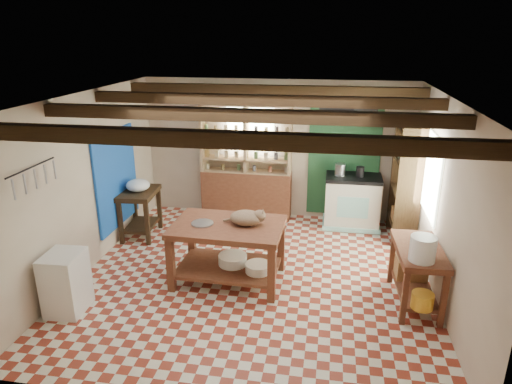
% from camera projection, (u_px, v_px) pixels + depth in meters
% --- Properties ---
extents(floor, '(5.00, 5.00, 0.02)m').
position_uv_depth(floor, '(255.00, 278.00, 6.68)').
color(floor, maroon).
rests_on(floor, ground).
extents(ceiling, '(5.00, 5.00, 0.02)m').
position_uv_depth(ceiling, '(254.00, 98.00, 5.82)').
color(ceiling, '#46464B').
rests_on(ceiling, wall_back).
extents(wall_back, '(5.00, 0.04, 2.60)m').
position_uv_depth(wall_back, '(277.00, 150.00, 8.58)').
color(wall_back, beige).
rests_on(wall_back, floor).
extents(wall_front, '(5.00, 0.04, 2.60)m').
position_uv_depth(wall_front, '(206.00, 289.00, 3.92)').
color(wall_front, beige).
rests_on(wall_front, floor).
extents(wall_left, '(0.04, 5.00, 2.60)m').
position_uv_depth(wall_left, '(86.00, 184.00, 6.64)').
color(wall_left, beige).
rests_on(wall_left, floor).
extents(wall_right, '(0.04, 5.00, 2.60)m').
position_uv_depth(wall_right, '(446.00, 204.00, 5.86)').
color(wall_right, beige).
rests_on(wall_right, floor).
extents(ceiling_beams, '(5.00, 3.80, 0.15)m').
position_uv_depth(ceiling_beams, '(254.00, 107.00, 5.86)').
color(ceiling_beams, '#352312').
rests_on(ceiling_beams, ceiling).
extents(blue_wall_patch, '(0.04, 1.40, 1.60)m').
position_uv_depth(blue_wall_patch, '(117.00, 179.00, 7.53)').
color(blue_wall_patch, blue).
rests_on(blue_wall_patch, wall_left).
extents(green_wall_patch, '(1.30, 0.04, 2.30)m').
position_uv_depth(green_wall_patch, '(344.00, 155.00, 8.37)').
color(green_wall_patch, '#1C4827').
rests_on(green_wall_patch, wall_back).
extents(window_back, '(0.90, 0.02, 0.80)m').
position_uv_depth(window_back, '(250.00, 128.00, 8.50)').
color(window_back, silver).
rests_on(window_back, wall_back).
extents(window_right, '(0.02, 1.30, 1.20)m').
position_uv_depth(window_right, '(430.00, 174.00, 6.76)').
color(window_right, silver).
rests_on(window_right, wall_right).
extents(utensil_rail, '(0.06, 0.90, 0.28)m').
position_uv_depth(utensil_rail, '(33.00, 177.00, 5.35)').
color(utensil_rail, black).
rests_on(utensil_rail, wall_left).
extents(pot_rack, '(0.86, 0.12, 0.36)m').
position_uv_depth(pot_rack, '(348.00, 108.00, 7.67)').
color(pot_rack, black).
rests_on(pot_rack, ceiling).
extents(shelving_unit, '(1.70, 0.34, 2.20)m').
position_uv_depth(shelving_unit, '(246.00, 161.00, 8.55)').
color(shelving_unit, tan).
rests_on(shelving_unit, floor).
extents(tall_rack, '(0.40, 0.86, 2.00)m').
position_uv_depth(tall_rack, '(406.00, 182.00, 7.67)').
color(tall_rack, '#352312').
rests_on(tall_rack, floor).
extents(work_table, '(1.56, 1.07, 0.87)m').
position_uv_depth(work_table, '(228.00, 253.00, 6.47)').
color(work_table, brown).
rests_on(work_table, floor).
extents(stove, '(0.99, 0.67, 0.96)m').
position_uv_depth(stove, '(352.00, 201.00, 8.30)').
color(stove, beige).
rests_on(stove, floor).
extents(prep_table, '(0.63, 0.86, 0.83)m').
position_uv_depth(prep_table, '(141.00, 213.00, 7.91)').
color(prep_table, '#352312').
rests_on(prep_table, floor).
extents(white_cabinet, '(0.46, 0.55, 0.79)m').
position_uv_depth(white_cabinet, '(66.00, 283.00, 5.76)').
color(white_cabinet, white).
rests_on(white_cabinet, floor).
extents(right_counter, '(0.60, 1.14, 0.80)m').
position_uv_depth(right_counter, '(416.00, 275.00, 5.92)').
color(right_counter, brown).
rests_on(right_counter, floor).
extents(cat, '(0.49, 0.40, 0.20)m').
position_uv_depth(cat, '(246.00, 218.00, 6.29)').
color(cat, '#9C7A5B').
rests_on(cat, work_table).
extents(steel_tray, '(0.32, 0.32, 0.02)m').
position_uv_depth(steel_tray, '(202.00, 223.00, 6.34)').
color(steel_tray, '#A2A2AA').
rests_on(steel_tray, work_table).
extents(basin_large, '(0.42, 0.42, 0.14)m').
position_uv_depth(basin_large, '(233.00, 260.00, 6.55)').
color(basin_large, white).
rests_on(basin_large, work_table).
extents(basin_small, '(0.37, 0.37, 0.12)m').
position_uv_depth(basin_small, '(258.00, 268.00, 6.34)').
color(basin_small, white).
rests_on(basin_small, work_table).
extents(kettle_left, '(0.19, 0.19, 0.21)m').
position_uv_depth(kettle_left, '(340.00, 170.00, 8.14)').
color(kettle_left, '#A2A2AA').
rests_on(kettle_left, stove).
extents(kettle_right, '(0.14, 0.14, 0.18)m').
position_uv_depth(kettle_right, '(360.00, 171.00, 8.09)').
color(kettle_right, black).
rests_on(kettle_right, stove).
extents(enamel_bowl, '(0.44, 0.44, 0.20)m').
position_uv_depth(enamel_bowl, '(138.00, 185.00, 7.74)').
color(enamel_bowl, white).
rests_on(enamel_bowl, prep_table).
extents(white_bucket, '(0.32, 0.32, 0.31)m').
position_uv_depth(white_bucket, '(423.00, 249.00, 5.42)').
color(white_bucket, white).
rests_on(white_bucket, right_counter).
extents(wicker_basket, '(0.41, 0.34, 0.28)m').
position_uv_depth(wicker_basket, '(411.00, 267.00, 6.22)').
color(wicker_basket, olive).
rests_on(wicker_basket, right_counter).
extents(yellow_tub, '(0.28, 0.28, 0.20)m').
position_uv_depth(yellow_tub, '(422.00, 300.00, 5.53)').
color(yellow_tub, yellow).
rests_on(yellow_tub, right_counter).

